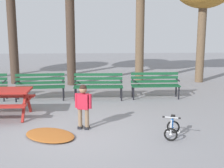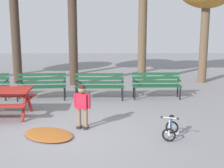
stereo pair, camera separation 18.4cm
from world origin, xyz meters
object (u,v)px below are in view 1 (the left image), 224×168
park_bench_left (40,84)px  child_standing (83,103)px  park_bench_far_right (155,83)px  park_bench_right (98,84)px  kids_bicycle (172,128)px

park_bench_left → child_standing: child_standing is taller
park_bench_far_right → child_standing: bearing=-127.3°
park_bench_left → park_bench_right: bearing=-1.3°
park_bench_far_right → kids_bicycle: park_bench_far_right is taller
park_bench_left → kids_bicycle: park_bench_left is taller
park_bench_left → child_standing: size_ratio=1.50×
park_bench_left → park_bench_far_right: bearing=0.8°
park_bench_right → park_bench_far_right: bearing=2.9°
park_bench_right → child_standing: (-0.37, -2.89, 0.13)m
park_bench_left → park_bench_far_right: (3.81, 0.05, 0.00)m
park_bench_right → kids_bicycle: (1.63, -3.52, -0.31)m
park_bench_right → park_bench_far_right: (1.90, 0.09, 0.00)m
park_bench_right → kids_bicycle: 3.89m
park_bench_left → park_bench_far_right: same height
park_bench_far_right → park_bench_right: bearing=-177.1°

